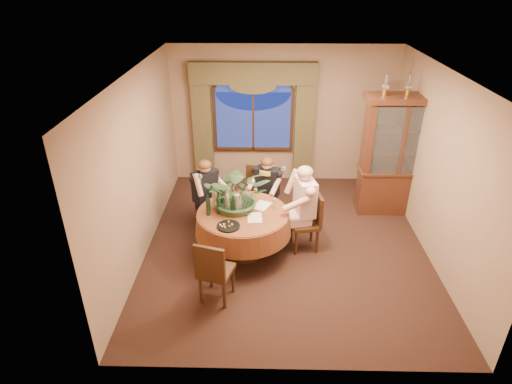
{
  "coord_description": "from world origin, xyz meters",
  "views": [
    {
      "loc": [
        -0.36,
        -5.88,
        4.07
      ],
      "look_at": [
        -0.49,
        -0.25,
        1.1
      ],
      "focal_mm": 30.0,
      "sensor_mm": 36.0,
      "label": 1
    }
  ],
  "objects_px": {
    "oil_lamp_left": "(386,85)",
    "oil_lamp_center": "(409,85)",
    "dining_table": "(243,233)",
    "olive_bowl": "(246,212)",
    "china_cabinet": "(397,156)",
    "wine_bottle_3": "(208,205)",
    "chair_front_left": "(216,269)",
    "chair_back_right": "(256,195)",
    "wine_bottle_5": "(227,200)",
    "wine_bottle_0": "(233,206)",
    "wine_bottle_1": "(219,203)",
    "centerpiece_plant": "(238,171)",
    "wine_bottle_2": "(223,195)",
    "person_back": "(206,195)",
    "stoneware_vase": "(238,202)",
    "person_scarf": "(267,191)",
    "oil_lamp_right": "(432,85)",
    "wine_bottle_4": "(215,198)",
    "chair_back": "(209,200)",
    "person_pink": "(304,207)",
    "chair_right": "(305,222)"
  },
  "relations": [
    {
      "from": "wine_bottle_0",
      "to": "wine_bottle_1",
      "type": "bearing_deg",
      "value": 165.03
    },
    {
      "from": "person_scarf",
      "to": "wine_bottle_0",
      "type": "height_order",
      "value": "person_scarf"
    },
    {
      "from": "stoneware_vase",
      "to": "centerpiece_plant",
      "type": "distance_m",
      "value": 0.51
    },
    {
      "from": "wine_bottle_0",
      "to": "wine_bottle_5",
      "type": "xyz_separation_m",
      "value": [
        -0.11,
        0.15,
        0.0
      ]
    },
    {
      "from": "person_back",
      "to": "dining_table",
      "type": "bearing_deg",
      "value": 90.0
    },
    {
      "from": "chair_back",
      "to": "wine_bottle_5",
      "type": "bearing_deg",
      "value": 79.72
    },
    {
      "from": "chair_back",
      "to": "chair_back_right",
      "type": "bearing_deg",
      "value": 156.65
    },
    {
      "from": "olive_bowl",
      "to": "wine_bottle_2",
      "type": "height_order",
      "value": "wine_bottle_2"
    },
    {
      "from": "person_back",
      "to": "centerpiece_plant",
      "type": "distance_m",
      "value": 1.1
    },
    {
      "from": "chair_front_left",
      "to": "wine_bottle_4",
      "type": "height_order",
      "value": "wine_bottle_4"
    },
    {
      "from": "oil_lamp_right",
      "to": "chair_right",
      "type": "bearing_deg",
      "value": -148.63
    },
    {
      "from": "chair_front_left",
      "to": "wine_bottle_1",
      "type": "distance_m",
      "value": 1.12
    },
    {
      "from": "olive_bowl",
      "to": "wine_bottle_0",
      "type": "relative_size",
      "value": 0.5
    },
    {
      "from": "stoneware_vase",
      "to": "wine_bottle_0",
      "type": "distance_m",
      "value": 0.2
    },
    {
      "from": "oil_lamp_left",
      "to": "wine_bottle_5",
      "type": "relative_size",
      "value": 1.03
    },
    {
      "from": "chair_back",
      "to": "wine_bottle_5",
      "type": "distance_m",
      "value": 1.0
    },
    {
      "from": "chair_front_left",
      "to": "wine_bottle_0",
      "type": "height_order",
      "value": "wine_bottle_0"
    },
    {
      "from": "china_cabinet",
      "to": "wine_bottle_3",
      "type": "xyz_separation_m",
      "value": [
        -3.19,
        -1.52,
        -0.18
      ]
    },
    {
      "from": "wine_bottle_1",
      "to": "wine_bottle_3",
      "type": "distance_m",
      "value": 0.16
    },
    {
      "from": "oil_lamp_left",
      "to": "wine_bottle_3",
      "type": "bearing_deg",
      "value": -151.68
    },
    {
      "from": "wine_bottle_5",
      "to": "oil_lamp_right",
      "type": "bearing_deg",
      "value": 22.49
    },
    {
      "from": "stoneware_vase",
      "to": "wine_bottle_2",
      "type": "distance_m",
      "value": 0.28
    },
    {
      "from": "person_back",
      "to": "wine_bottle_3",
      "type": "height_order",
      "value": "person_back"
    },
    {
      "from": "chair_front_left",
      "to": "chair_back_right",
      "type": "bearing_deg",
      "value": 93.54
    },
    {
      "from": "oil_lamp_left",
      "to": "oil_lamp_center",
      "type": "distance_m",
      "value": 0.38
    },
    {
      "from": "chair_back_right",
      "to": "oil_lamp_center",
      "type": "bearing_deg",
      "value": -162.32
    },
    {
      "from": "dining_table",
      "to": "olive_bowl",
      "type": "xyz_separation_m",
      "value": [
        0.05,
        -0.05,
        0.4
      ]
    },
    {
      "from": "dining_table",
      "to": "chair_back_right",
      "type": "relative_size",
      "value": 1.56
    },
    {
      "from": "dining_table",
      "to": "wine_bottle_4",
      "type": "height_order",
      "value": "wine_bottle_4"
    },
    {
      "from": "chair_right",
      "to": "chair_back_right",
      "type": "height_order",
      "value": "same"
    },
    {
      "from": "wine_bottle_1",
      "to": "person_pink",
      "type": "bearing_deg",
      "value": 11.21
    },
    {
      "from": "chair_back_right",
      "to": "china_cabinet",
      "type": "bearing_deg",
      "value": -162.32
    },
    {
      "from": "centerpiece_plant",
      "to": "wine_bottle_2",
      "type": "relative_size",
      "value": 3.33
    },
    {
      "from": "china_cabinet",
      "to": "centerpiece_plant",
      "type": "height_order",
      "value": "china_cabinet"
    },
    {
      "from": "wine_bottle_0",
      "to": "chair_back",
      "type": "bearing_deg",
      "value": 117.44
    },
    {
      "from": "dining_table",
      "to": "wine_bottle_3",
      "type": "relative_size",
      "value": 4.55
    },
    {
      "from": "wine_bottle_2",
      "to": "wine_bottle_4",
      "type": "bearing_deg",
      "value": -142.79
    },
    {
      "from": "dining_table",
      "to": "wine_bottle_5",
      "type": "relative_size",
      "value": 4.55
    },
    {
      "from": "oil_lamp_left",
      "to": "oil_lamp_center",
      "type": "height_order",
      "value": "same"
    },
    {
      "from": "oil_lamp_right",
      "to": "chair_back_right",
      "type": "xyz_separation_m",
      "value": [
        -2.89,
        -0.37,
        -1.88
      ]
    },
    {
      "from": "chair_front_left",
      "to": "person_back",
      "type": "xyz_separation_m",
      "value": [
        -0.36,
        1.78,
        0.17
      ]
    },
    {
      "from": "wine_bottle_1",
      "to": "wine_bottle_3",
      "type": "bearing_deg",
      "value": -159.73
    },
    {
      "from": "china_cabinet",
      "to": "wine_bottle_5",
      "type": "distance_m",
      "value": 3.23
    },
    {
      "from": "person_scarf",
      "to": "wine_bottle_5",
      "type": "relative_size",
      "value": 3.81
    },
    {
      "from": "olive_bowl",
      "to": "person_pink",
      "type": "bearing_deg",
      "value": 17.23
    },
    {
      "from": "dining_table",
      "to": "wine_bottle_2",
      "type": "xyz_separation_m",
      "value": [
        -0.33,
        0.23,
        0.54
      ]
    },
    {
      "from": "oil_lamp_right",
      "to": "chair_back",
      "type": "bearing_deg",
      "value": -171.42
    },
    {
      "from": "oil_lamp_right",
      "to": "wine_bottle_4",
      "type": "height_order",
      "value": "oil_lamp_right"
    },
    {
      "from": "olive_bowl",
      "to": "dining_table",
      "type": "bearing_deg",
      "value": 136.9
    },
    {
      "from": "wine_bottle_0",
      "to": "wine_bottle_5",
      "type": "distance_m",
      "value": 0.19
    }
  ]
}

